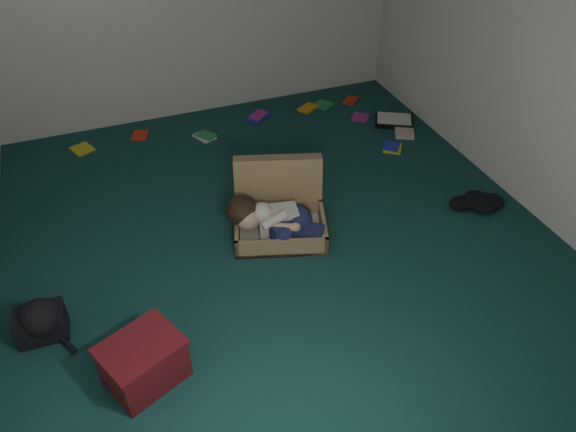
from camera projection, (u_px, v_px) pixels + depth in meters
floor at (281, 241)px, 4.24m from camera, size 4.50×4.50×0.00m
wall_front at (525, 365)px, 1.79m from camera, size 4.50×0.00×4.50m
wall_right at (542, 37)px, 3.99m from camera, size 0.00×4.50×4.50m
suitcase at (279, 210)px, 4.30m from camera, size 0.85×0.84×0.50m
person at (274, 220)px, 4.13m from camera, size 0.68×0.51×0.31m
maroon_bin at (144, 362)px, 3.18m from camera, size 0.54×0.49×0.30m
backpack at (41, 323)px, 3.47m from camera, size 0.38×0.31×0.22m
clothing_pile at (481, 199)px, 4.54m from camera, size 0.45×0.38×0.13m
paper_tray at (394, 121)px, 5.65m from camera, size 0.46×0.42×0.05m
book_scatter at (284, 124)px, 5.62m from camera, size 3.15×1.32×0.02m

